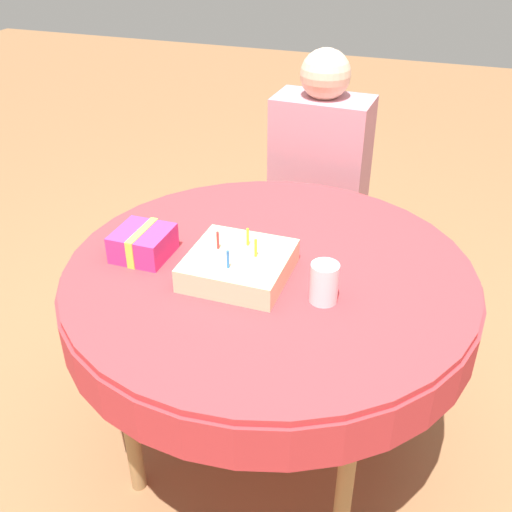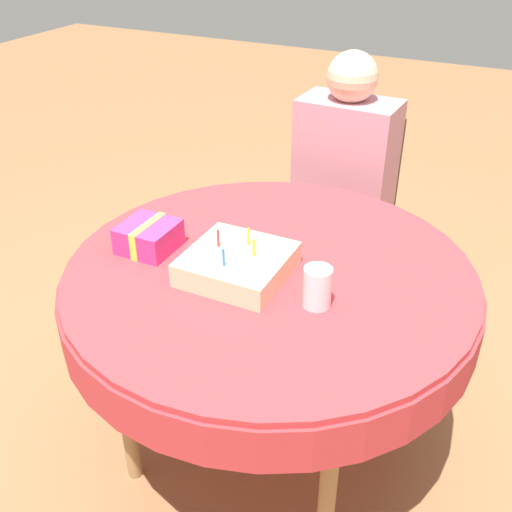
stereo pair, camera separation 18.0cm
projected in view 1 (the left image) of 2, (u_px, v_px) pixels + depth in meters
name	position (u px, v px, depth m)	size (l,w,h in m)	color
ground_plane	(267.00, 437.00, 2.23)	(12.00, 12.00, 0.00)	#8C603D
dining_table	(269.00, 290.00, 1.88)	(1.28, 1.28, 0.76)	#BC3338
chair	(322.00, 203.00, 2.79)	(0.43, 0.43, 0.90)	#4C331E
person	(319.00, 163.00, 2.59)	(0.42, 0.34, 1.21)	#DBB293
birthday_cake	(239.00, 265.00, 1.78)	(0.29, 0.29, 0.13)	beige
drinking_glass	(324.00, 283.00, 1.66)	(0.08, 0.08, 0.12)	silver
gift_box	(143.00, 243.00, 1.87)	(0.17, 0.17, 0.09)	#D13384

